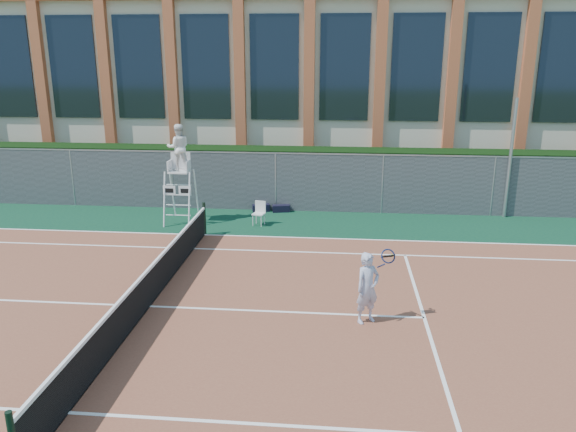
# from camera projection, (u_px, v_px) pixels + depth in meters

# --- Properties ---
(ground) EXTENTS (120.00, 120.00, 0.00)m
(ground) POSITION_uv_depth(u_px,v_px,m) (150.00, 307.00, 13.28)
(ground) COLOR #233814
(apron) EXTENTS (36.00, 20.00, 0.01)m
(apron) POSITION_uv_depth(u_px,v_px,m) (163.00, 290.00, 14.23)
(apron) COLOR #0B3124
(apron) RESTS_ON ground
(tennis_court) EXTENTS (23.77, 10.97, 0.02)m
(tennis_court) POSITION_uv_depth(u_px,v_px,m) (149.00, 307.00, 13.27)
(tennis_court) COLOR brown
(tennis_court) RESTS_ON apron
(tennis_net) EXTENTS (0.10, 11.30, 1.10)m
(tennis_net) POSITION_uv_depth(u_px,v_px,m) (148.00, 287.00, 13.13)
(tennis_net) COLOR black
(tennis_net) RESTS_ON ground
(fence) EXTENTS (40.00, 0.06, 2.20)m
(fence) POSITION_uv_depth(u_px,v_px,m) (224.00, 181.00, 21.39)
(fence) COLOR #595E60
(fence) RESTS_ON ground
(hedge) EXTENTS (40.00, 1.40, 2.20)m
(hedge) POSITION_uv_depth(u_px,v_px,m) (230.00, 175.00, 22.53)
(hedge) COLOR black
(hedge) RESTS_ON ground
(building) EXTENTS (45.00, 10.60, 8.22)m
(building) POSITION_uv_depth(u_px,v_px,m) (257.00, 86.00, 29.29)
(building) COLOR beige
(building) RESTS_ON ground
(steel_pole) EXTENTS (0.12, 0.12, 4.32)m
(steel_pole) POSITION_uv_depth(u_px,v_px,m) (510.00, 159.00, 20.06)
(steel_pole) COLOR #9EA0A5
(steel_pole) RESTS_ON ground
(umpire_chair) EXTENTS (0.98, 1.51, 3.51)m
(umpire_chair) POSITION_uv_depth(u_px,v_px,m) (179.00, 150.00, 19.41)
(umpire_chair) COLOR white
(umpire_chair) RESTS_ON ground
(plastic_chair) EXTENTS (0.47, 0.47, 0.83)m
(plastic_chair) POSITION_uv_depth(u_px,v_px,m) (260.00, 211.00, 19.58)
(plastic_chair) COLOR silver
(plastic_chair) RESTS_ON apron
(sports_bag_near) EXTENTS (0.69, 0.44, 0.27)m
(sports_bag_near) POSITION_uv_depth(u_px,v_px,m) (261.00, 208.00, 21.30)
(sports_bag_near) COLOR black
(sports_bag_near) RESTS_ON apron
(sports_bag_far) EXTENTS (0.69, 0.41, 0.26)m
(sports_bag_far) POSITION_uv_depth(u_px,v_px,m) (281.00, 208.00, 21.26)
(sports_bag_far) COLOR black
(sports_bag_far) RESTS_ON apron
(tennis_player) EXTENTS (0.97, 0.76, 1.64)m
(tennis_player) POSITION_uv_depth(u_px,v_px,m) (368.00, 288.00, 12.30)
(tennis_player) COLOR #AEB4D1
(tennis_player) RESTS_ON tennis_court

